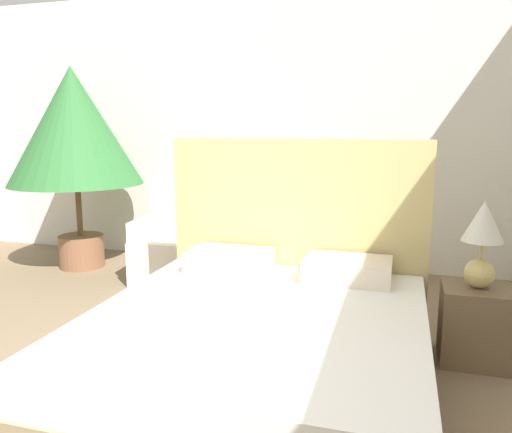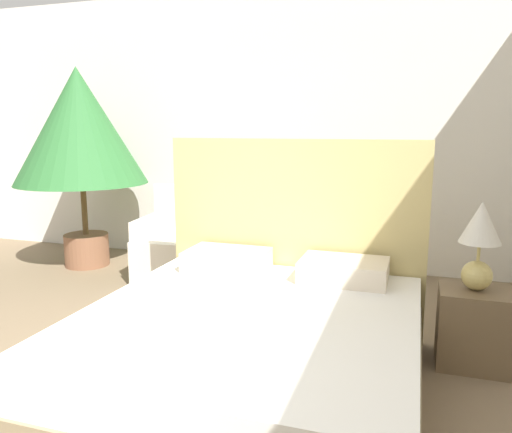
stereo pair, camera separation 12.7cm
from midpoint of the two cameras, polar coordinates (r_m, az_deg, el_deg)
wall_back at (r=5.41m, az=2.30°, el=9.87°), size 10.00×0.06×2.90m
bed at (r=2.93m, az=1.08°, el=-13.85°), size 1.86×1.99×1.40m
armchair_near_window_left at (r=4.99m, az=-8.38°, el=-3.88°), size 0.72×0.73×0.90m
armchair_near_window_right at (r=4.62m, az=3.91°, el=-4.95°), size 0.72×0.73×0.90m
potted_palm at (r=5.54m, az=-18.91°, el=9.32°), size 1.36×1.36×2.09m
nightstand at (r=3.50m, az=24.55°, el=-11.49°), size 0.43×0.37×0.49m
table_lamp at (r=3.35m, az=25.22°, el=-2.21°), size 0.25×0.25×0.55m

